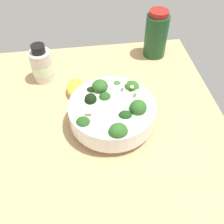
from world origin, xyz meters
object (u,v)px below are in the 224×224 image
lemon_wedge (76,88)px  bowl_of_broccoli (112,111)px  bottle_short (42,65)px  bottle_tall (156,34)px

lemon_wedge → bowl_of_broccoli: bearing=-55.4°
bowl_of_broccoli → bottle_short: (-17.66, 20.39, 0.44)cm
bowl_of_broccoli → lemon_wedge: bearing=124.6°
bottle_short → bottle_tall: bearing=12.1°
bowl_of_broccoli → bottle_short: bearing=130.9°
bottle_tall → bottle_short: (-35.66, -7.62, -2.48)cm
bowl_of_broccoli → bottle_tall: 33.42cm
bowl_of_broccoli → lemon_wedge: 15.23cm
lemon_wedge → bottle_short: (-9.14, 8.04, 3.02)cm
bowl_of_broccoli → bottle_tall: (18.00, 28.01, 2.92)cm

